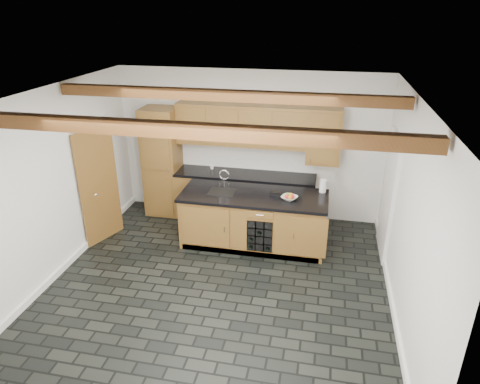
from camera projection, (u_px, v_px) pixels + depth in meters
The scene contains 10 objects.
ground at pixel (218, 284), 6.40m from camera, with size 5.00×5.00×0.00m, color black.
room_shell at pixel (220, 176), 6.28m from camera, with size 5.01×5.00×5.00m.
back_cabinetry at pixel (227, 169), 8.08m from camera, with size 3.65×0.62×2.20m.
island at pixel (254, 220), 7.31m from camera, with size 2.48×0.96×0.93m.
faucet at pixel (222, 189), 7.25m from camera, with size 0.45×0.40×0.34m.
kitchen_scale at pixel (276, 193), 7.12m from camera, with size 0.22×0.14×0.06m.
fruit_bowl at pixel (289, 198), 6.94m from camera, with size 0.25×0.25×0.06m, color beige.
fruit_cluster at pixel (289, 196), 6.92m from camera, with size 0.16×0.17×0.07m.
paper_towel at pixel (323, 186), 7.19m from camera, with size 0.11×0.11×0.22m, color white.
mug at pixel (212, 167), 8.22m from camera, with size 0.09×0.09×0.08m, color white.
Camera 1 is at (1.38, -5.13, 3.85)m, focal length 32.00 mm.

